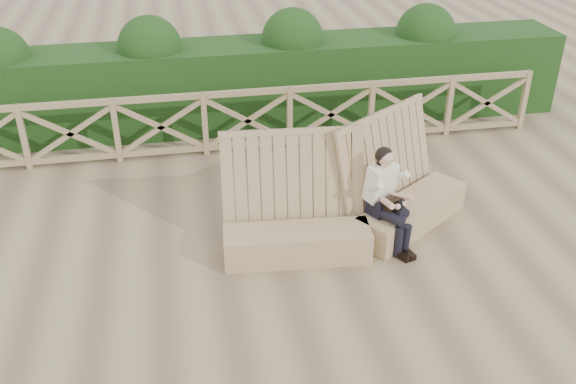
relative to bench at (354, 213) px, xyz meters
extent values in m
plane|color=brown|center=(-1.02, -0.57, -0.39)|extent=(60.00, 60.00, 0.00)
cube|color=#8B6D4F|center=(-0.82, -0.30, -0.18)|extent=(1.89, 0.65, 0.41)
cube|color=#8B6D4F|center=(-0.80, -0.03, 0.40)|extent=(1.89, 0.59, 1.53)
cube|color=#8B6D4F|center=(0.87, 0.15, -0.18)|extent=(1.81, 1.46, 0.41)
cube|color=#8B6D4F|center=(0.71, 0.37, 0.40)|extent=(1.78, 1.41, 1.53)
cube|color=black|center=(0.34, -0.09, 0.13)|extent=(0.43, 0.39, 0.21)
cube|color=beige|center=(0.32, -0.05, 0.46)|extent=(0.47, 0.43, 0.51)
sphere|color=tan|center=(0.34, -0.09, 0.83)|extent=(0.27, 0.27, 0.20)
sphere|color=black|center=(0.33, -0.06, 0.85)|extent=(0.30, 0.30, 0.22)
cylinder|color=black|center=(0.36, -0.31, 0.11)|extent=(0.34, 0.46, 0.15)
cylinder|color=black|center=(0.49, -0.23, 0.18)|extent=(0.34, 0.47, 0.16)
cylinder|color=black|center=(0.45, -0.51, -0.18)|extent=(0.16, 0.16, 0.41)
cylinder|color=black|center=(0.56, -0.47, -0.18)|extent=(0.16, 0.16, 0.41)
cube|color=black|center=(0.49, -0.58, -0.35)|extent=(0.19, 0.25, 0.08)
cube|color=black|center=(0.59, -0.56, -0.35)|extent=(0.19, 0.25, 0.08)
cube|color=black|center=(0.44, -0.24, 0.23)|extent=(0.31, 0.26, 0.18)
cube|color=black|center=(0.50, -0.39, 0.29)|extent=(0.10, 0.11, 0.12)
cube|color=olive|center=(-1.02, 2.93, 0.66)|extent=(10.10, 0.07, 0.10)
cube|color=olive|center=(-1.02, 2.93, -0.27)|extent=(10.10, 0.07, 0.10)
cube|color=black|center=(-1.02, 4.13, 0.36)|extent=(12.00, 1.20, 1.50)
camera|label=1|loc=(-2.19, -6.92, 4.42)|focal=40.00mm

